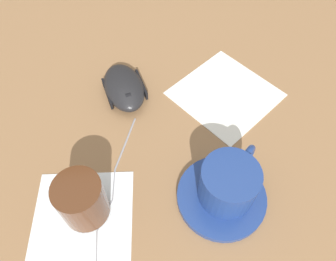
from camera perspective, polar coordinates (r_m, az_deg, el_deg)
The scene contains 8 objects.
ground_plane at distance 0.53m, azimuth -2.97°, elevation -4.53°, with size 3.00×3.00×0.00m, color olive.
saucer at distance 0.50m, azimuth 9.27°, elevation -11.32°, with size 0.13×0.13×0.01m, color navy.
coffee_cup at distance 0.47m, azimuth 10.63°, elevation -8.88°, with size 0.09×0.09×0.06m.
computer_mouse at distance 0.59m, azimuth -7.67°, elevation 7.46°, with size 0.09×0.12×0.04m.
mouse_cable at distance 0.48m, azimuth -9.98°, elevation -16.80°, with size 0.09×0.38×0.00m.
napkin_under_glass at distance 0.50m, azimuth -14.62°, elevation -14.44°, with size 0.14×0.14×0.00m, color white.
drinking_glass at distance 0.47m, azimuth -14.79°, elevation -11.62°, with size 0.07×0.07×0.08m, color #4C2814.
napkin_spare at distance 0.61m, azimuth 9.94°, elevation 6.30°, with size 0.16×0.16×0.00m, color silver.
Camera 1 is at (0.01, 0.26, 0.46)m, focal length 35.00 mm.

